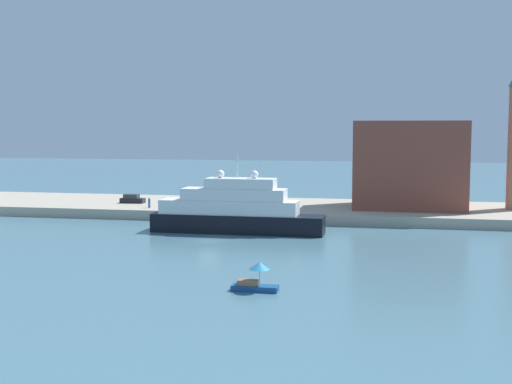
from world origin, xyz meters
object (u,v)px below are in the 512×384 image
small_motorboat (256,279)px  harbor_building (410,165)px  mooring_bollard (248,209)px  person_figure (149,203)px  parked_car (132,199)px  large_yacht (235,211)px

small_motorboat → harbor_building: 54.41m
small_motorboat → mooring_bollard: bearing=103.1°
small_motorboat → harbor_building: harbor_building is taller
person_figure → mooring_bollard: size_ratio=2.35×
parked_car → person_figure: bearing=-48.2°
mooring_bollard → harbor_building: bearing=23.0°
harbor_building → parked_car: harbor_building is taller
large_yacht → person_figure: bearing=143.7°
small_motorboat → harbor_building: bearing=74.9°
small_motorboat → harbor_building: (14.01, 52.07, 7.27)m
harbor_building → mooring_bollard: size_ratio=24.33×
large_yacht → harbor_building: 31.71m
harbor_building → mooring_bollard: harbor_building is taller
parked_car → person_figure: (5.21, -5.82, 0.13)m
large_yacht → harbor_building: size_ratio=1.37×
person_figure → mooring_bollard: (16.38, -1.67, -0.41)m
small_motorboat → harbor_building: size_ratio=0.24×
mooring_bollard → large_yacht: bearing=-87.4°
person_figure → small_motorboat: bearing=-59.0°
person_figure → mooring_bollard: bearing=-5.8°
small_motorboat → person_figure: bearing=121.0°
large_yacht → small_motorboat: (9.31, -31.27, -1.87)m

